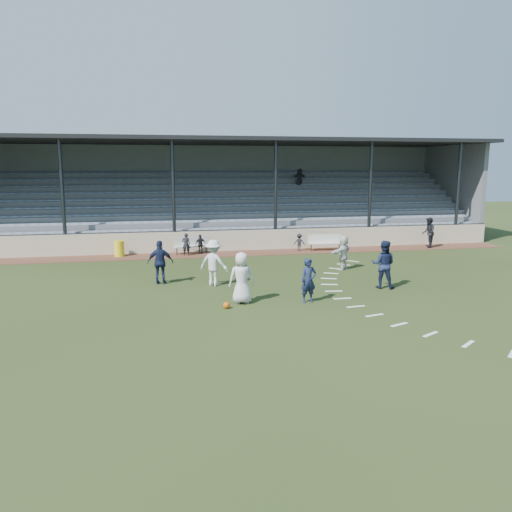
{
  "coord_description": "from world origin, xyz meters",
  "views": [
    {
      "loc": [
        -3.93,
        -17.33,
        4.97
      ],
      "look_at": [
        0.0,
        2.5,
        1.3
      ],
      "focal_mm": 35.0,
      "sensor_mm": 36.0,
      "label": 1
    }
  ],
  "objects_px": {
    "football": "(226,305)",
    "player_white_lead": "(242,278)",
    "bench_left": "(191,244)",
    "trash_bin": "(119,248)",
    "player_navy_lead": "(309,280)",
    "bench_right": "(325,241)",
    "official": "(428,233)"
  },
  "relations": [
    {
      "from": "bench_right",
      "to": "bench_left",
      "type": "bearing_deg",
      "value": -178.56
    },
    {
      "from": "player_white_lead",
      "to": "player_navy_lead",
      "type": "relative_size",
      "value": 1.15
    },
    {
      "from": "football",
      "to": "official",
      "type": "relative_size",
      "value": 0.13
    },
    {
      "from": "football",
      "to": "player_white_lead",
      "type": "bearing_deg",
      "value": 42.62
    },
    {
      "from": "trash_bin",
      "to": "bench_left",
      "type": "bearing_deg",
      "value": 1.45
    },
    {
      "from": "player_navy_lead",
      "to": "bench_right",
      "type": "bearing_deg",
      "value": 59.77
    },
    {
      "from": "trash_bin",
      "to": "football",
      "type": "distance_m",
      "value": 12.15
    },
    {
      "from": "bench_left",
      "to": "football",
      "type": "distance_m",
      "value": 11.43
    },
    {
      "from": "football",
      "to": "player_navy_lead",
      "type": "distance_m",
      "value": 3.17
    },
    {
      "from": "football",
      "to": "player_navy_lead",
      "type": "relative_size",
      "value": 0.15
    },
    {
      "from": "bench_right",
      "to": "trash_bin",
      "type": "xyz_separation_m",
      "value": [
        -11.81,
        0.32,
        -0.13
      ]
    },
    {
      "from": "player_white_lead",
      "to": "official",
      "type": "xyz_separation_m",
      "value": [
        13.28,
        10.11,
        -0.0
      ]
    },
    {
      "from": "bench_left",
      "to": "trash_bin",
      "type": "distance_m",
      "value": 3.98
    },
    {
      "from": "football",
      "to": "player_navy_lead",
      "type": "xyz_separation_m",
      "value": [
        3.08,
        0.24,
        0.7
      ]
    },
    {
      "from": "bench_left",
      "to": "player_white_lead",
      "type": "distance_m",
      "value": 10.87
    },
    {
      "from": "football",
      "to": "official",
      "type": "height_order",
      "value": "official"
    },
    {
      "from": "bench_left",
      "to": "player_white_lead",
      "type": "relative_size",
      "value": 1.08
    },
    {
      "from": "player_white_lead",
      "to": "player_navy_lead",
      "type": "distance_m",
      "value": 2.46
    },
    {
      "from": "bench_left",
      "to": "player_navy_lead",
      "type": "bearing_deg",
      "value": -82.0
    },
    {
      "from": "bench_left",
      "to": "football",
      "type": "bearing_deg",
      "value": -97.28
    },
    {
      "from": "trash_bin",
      "to": "player_white_lead",
      "type": "xyz_separation_m",
      "value": [
        5.07,
        -10.71,
        0.49
      ]
    },
    {
      "from": "trash_bin",
      "to": "player_navy_lead",
      "type": "distance_m",
      "value": 13.37
    },
    {
      "from": "trash_bin",
      "to": "player_white_lead",
      "type": "bearing_deg",
      "value": -64.68
    },
    {
      "from": "football",
      "to": "player_white_lead",
      "type": "xyz_separation_m",
      "value": [
        0.65,
        0.6,
        0.83
      ]
    },
    {
      "from": "bench_right",
      "to": "football",
      "type": "bearing_deg",
      "value": -119.39
    },
    {
      "from": "bench_left",
      "to": "official",
      "type": "relative_size",
      "value": 1.1
    },
    {
      "from": "football",
      "to": "player_navy_lead",
      "type": "height_order",
      "value": "player_navy_lead"
    },
    {
      "from": "football",
      "to": "bench_right",
      "type": "bearing_deg",
      "value": 56.07
    },
    {
      "from": "bench_right",
      "to": "player_navy_lead",
      "type": "bearing_deg",
      "value": -107.34
    },
    {
      "from": "player_white_lead",
      "to": "bench_right",
      "type": "bearing_deg",
      "value": -122.71
    },
    {
      "from": "player_white_lead",
      "to": "official",
      "type": "bearing_deg",
      "value": -142.46
    },
    {
      "from": "bench_left",
      "to": "bench_right",
      "type": "bearing_deg",
      "value": -12.58
    }
  ]
}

